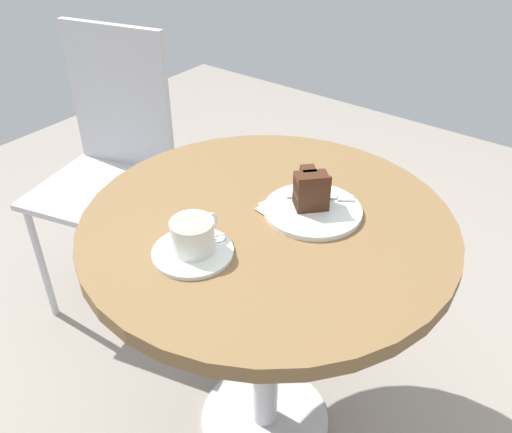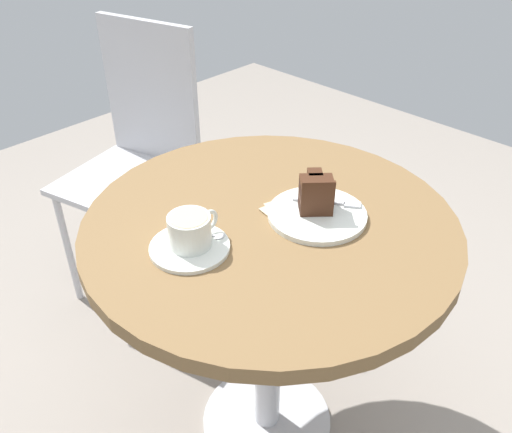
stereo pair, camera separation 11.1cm
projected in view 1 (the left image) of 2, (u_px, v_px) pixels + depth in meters
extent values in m
cube|color=gray|center=(265.00, 421.00, 1.58)|extent=(4.40, 4.40, 0.01)
cylinder|color=brown|center=(268.00, 225.00, 1.18)|extent=(0.82, 0.82, 0.03)
cylinder|color=silver|center=(266.00, 337.00, 1.38)|extent=(0.07, 0.07, 0.66)
cylinder|color=silver|center=(265.00, 418.00, 1.58)|extent=(0.37, 0.37, 0.02)
cylinder|color=silver|center=(193.00, 252.00, 1.07)|extent=(0.16, 0.16, 0.01)
cylinder|color=silver|center=(193.00, 236.00, 1.05)|extent=(0.09, 0.09, 0.07)
cylinder|color=#D6B789|center=(191.00, 222.00, 1.03)|extent=(0.08, 0.08, 0.00)
torus|color=silver|center=(210.00, 224.00, 1.09)|extent=(0.05, 0.01, 0.05)
cube|color=silver|center=(195.00, 238.00, 1.10)|extent=(0.06, 0.08, 0.00)
ellipsoid|color=silver|center=(221.00, 239.00, 1.10)|extent=(0.02, 0.02, 0.00)
cylinder|color=silver|center=(313.00, 210.00, 1.19)|extent=(0.22, 0.22, 0.01)
cube|color=black|center=(311.00, 200.00, 1.18)|extent=(0.09, 0.09, 0.03)
cube|color=black|center=(307.00, 192.00, 1.21)|extent=(0.05, 0.05, 0.03)
cube|color=#422314|center=(311.00, 193.00, 1.17)|extent=(0.09, 0.09, 0.01)
cube|color=#422314|center=(308.00, 185.00, 1.20)|extent=(0.05, 0.05, 0.01)
cube|color=black|center=(312.00, 185.00, 1.16)|extent=(0.09, 0.09, 0.03)
cube|color=black|center=(308.00, 177.00, 1.19)|extent=(0.05, 0.05, 0.03)
cube|color=#422314|center=(312.00, 177.00, 1.15)|extent=(0.09, 0.09, 0.01)
cube|color=#422314|center=(309.00, 170.00, 1.18)|extent=(0.05, 0.05, 0.01)
cube|color=#422314|center=(314.00, 195.00, 1.15)|extent=(0.06, 0.05, 0.09)
cube|color=silver|center=(312.00, 198.00, 1.22)|extent=(0.07, 0.10, 0.00)
cube|color=silver|center=(346.00, 198.00, 1.21)|extent=(0.04, 0.04, 0.00)
cube|color=beige|center=(301.00, 208.00, 1.20)|extent=(0.18, 0.18, 0.00)
cube|color=beige|center=(295.00, 210.00, 1.20)|extent=(0.15, 0.15, 0.00)
cylinder|color=#BCBCC1|center=(42.00, 264.00, 1.81)|extent=(0.02, 0.02, 0.45)
cylinder|color=#BCBCC1|center=(123.00, 289.00, 1.71)|extent=(0.02, 0.02, 0.45)
cylinder|color=#BCBCC1|center=(100.00, 214.00, 2.06)|extent=(0.02, 0.02, 0.45)
cylinder|color=#BCBCC1|center=(174.00, 233.00, 1.95)|extent=(0.02, 0.02, 0.45)
cube|color=#BCBCC1|center=(99.00, 190.00, 1.75)|extent=(0.46, 0.46, 0.02)
cube|color=#BCBCC1|center=(120.00, 99.00, 1.74)|extent=(0.11, 0.36, 0.47)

